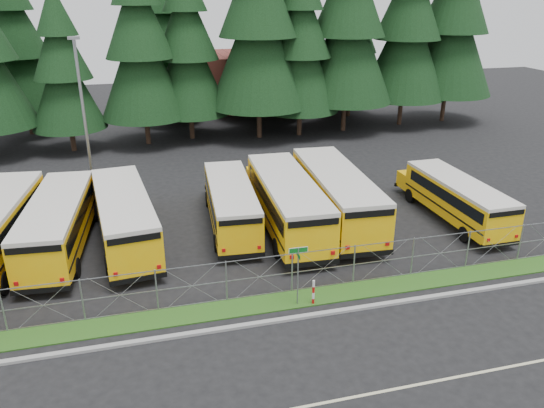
{
  "coord_description": "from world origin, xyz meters",
  "views": [
    {
      "loc": [
        -7.17,
        -21.01,
        12.91
      ],
      "look_at": [
        -0.63,
        4.0,
        2.33
      ],
      "focal_mm": 35.0,
      "sensor_mm": 36.0,
      "label": 1
    }
  ],
  "objects_px": {
    "bus_1": "(60,224)",
    "striped_bollard": "(313,293)",
    "bus_4": "(230,205)",
    "street_sign": "(298,264)",
    "bus_6": "(334,196)",
    "bus_east": "(454,199)",
    "light_standard": "(84,111)",
    "bus_5": "(286,203)",
    "bus_2": "(124,218)"
  },
  "relations": [
    {
      "from": "bus_1",
      "to": "striped_bollard",
      "type": "distance_m",
      "value": 13.96
    },
    {
      "from": "bus_4",
      "to": "street_sign",
      "type": "distance_m",
      "value": 8.97
    },
    {
      "from": "bus_6",
      "to": "bus_1",
      "type": "bearing_deg",
      "value": -176.79
    },
    {
      "from": "bus_6",
      "to": "bus_east",
      "type": "distance_m",
      "value": 7.13
    },
    {
      "from": "bus_6",
      "to": "bus_east",
      "type": "bearing_deg",
      "value": -9.89
    },
    {
      "from": "bus_east",
      "to": "striped_bollard",
      "type": "bearing_deg",
      "value": -149.35
    },
    {
      "from": "bus_1",
      "to": "street_sign",
      "type": "xyz_separation_m",
      "value": [
        10.46,
        -8.22,
        0.57
      ]
    },
    {
      "from": "bus_1",
      "to": "light_standard",
      "type": "distance_m",
      "value": 9.65
    },
    {
      "from": "bus_4",
      "to": "bus_east",
      "type": "relative_size",
      "value": 1.05
    },
    {
      "from": "bus_east",
      "to": "street_sign",
      "type": "relative_size",
      "value": 3.5
    },
    {
      "from": "street_sign",
      "to": "bus_4",
      "type": "bearing_deg",
      "value": 98.33
    },
    {
      "from": "bus_6",
      "to": "bus_4",
      "type": "bearing_deg",
      "value": 176.83
    },
    {
      "from": "bus_4",
      "to": "bus_5",
      "type": "xyz_separation_m",
      "value": [
        3.0,
        -1.02,
        0.21
      ]
    },
    {
      "from": "bus_2",
      "to": "striped_bollard",
      "type": "bearing_deg",
      "value": -52.62
    },
    {
      "from": "bus_1",
      "to": "bus_6",
      "type": "bearing_deg",
      "value": 4.14
    },
    {
      "from": "bus_2",
      "to": "light_standard",
      "type": "distance_m",
      "value": 9.83
    },
    {
      "from": "bus_east",
      "to": "bus_1",
      "type": "bearing_deg",
      "value": 175.05
    },
    {
      "from": "bus_4",
      "to": "bus_6",
      "type": "xyz_separation_m",
      "value": [
        6.05,
        -0.71,
        0.24
      ]
    },
    {
      "from": "bus_4",
      "to": "bus_5",
      "type": "relative_size",
      "value": 0.87
    },
    {
      "from": "bus_5",
      "to": "bus_4",
      "type": "bearing_deg",
      "value": 163.58
    },
    {
      "from": "striped_bollard",
      "to": "bus_east",
      "type": "bearing_deg",
      "value": 31.11
    },
    {
      "from": "bus_1",
      "to": "bus_2",
      "type": "height_order",
      "value": "bus_2"
    },
    {
      "from": "bus_4",
      "to": "light_standard",
      "type": "distance_m",
      "value": 12.09
    },
    {
      "from": "bus_1",
      "to": "bus_6",
      "type": "height_order",
      "value": "bus_6"
    },
    {
      "from": "bus_east",
      "to": "light_standard",
      "type": "bearing_deg",
      "value": 153.12
    },
    {
      "from": "striped_bollard",
      "to": "light_standard",
      "type": "bearing_deg",
      "value": 120.32
    },
    {
      "from": "street_sign",
      "to": "light_standard",
      "type": "bearing_deg",
      "value": 118.81
    },
    {
      "from": "bus_1",
      "to": "bus_east",
      "type": "xyz_separation_m",
      "value": [
        22.14,
        -1.74,
        -0.17
      ]
    },
    {
      "from": "bus_4",
      "to": "bus_east",
      "type": "bearing_deg",
      "value": -6.25
    },
    {
      "from": "striped_bollard",
      "to": "light_standard",
      "type": "distance_m",
      "value": 20.37
    },
    {
      "from": "light_standard",
      "to": "bus_4",
      "type": "bearing_deg",
      "value": -45.2
    },
    {
      "from": "bus_2",
      "to": "bus_4",
      "type": "height_order",
      "value": "bus_2"
    },
    {
      "from": "bus_6",
      "to": "bus_2",
      "type": "bearing_deg",
      "value": -176.74
    },
    {
      "from": "bus_east",
      "to": "bus_5",
      "type": "bearing_deg",
      "value": 171.89
    },
    {
      "from": "bus_2",
      "to": "bus_6",
      "type": "relative_size",
      "value": 0.93
    },
    {
      "from": "bus_6",
      "to": "light_standard",
      "type": "distance_m",
      "value": 17.02
    },
    {
      "from": "bus_1",
      "to": "bus_east",
      "type": "distance_m",
      "value": 22.21
    },
    {
      "from": "bus_1",
      "to": "bus_2",
      "type": "xyz_separation_m",
      "value": [
        3.25,
        -0.03,
        0.02
      ]
    },
    {
      "from": "bus_east",
      "to": "bus_2",
      "type": "bearing_deg",
      "value": 174.37
    },
    {
      "from": "bus_4",
      "to": "bus_5",
      "type": "bearing_deg",
      "value": -14.78
    },
    {
      "from": "bus_1",
      "to": "bus_east",
      "type": "height_order",
      "value": "bus_1"
    },
    {
      "from": "light_standard",
      "to": "bus_5",
      "type": "bearing_deg",
      "value": -39.55
    },
    {
      "from": "bus_2",
      "to": "street_sign",
      "type": "xyz_separation_m",
      "value": [
        7.21,
        -8.2,
        0.55
      ]
    },
    {
      "from": "bus_5",
      "to": "striped_bollard",
      "type": "xyz_separation_m",
      "value": [
        -1.02,
        -7.98,
        -0.96
      ]
    },
    {
      "from": "bus_east",
      "to": "striped_bollard",
      "type": "height_order",
      "value": "bus_east"
    },
    {
      "from": "bus_4",
      "to": "light_standard",
      "type": "height_order",
      "value": "light_standard"
    },
    {
      "from": "bus_6",
      "to": "striped_bollard",
      "type": "xyz_separation_m",
      "value": [
        -4.07,
        -8.3,
        -0.99
      ]
    },
    {
      "from": "bus_5",
      "to": "light_standard",
      "type": "bearing_deg",
      "value": 142.89
    },
    {
      "from": "bus_5",
      "to": "bus_6",
      "type": "relative_size",
      "value": 0.98
    },
    {
      "from": "bus_east",
      "to": "light_standard",
      "type": "height_order",
      "value": "light_standard"
    }
  ]
}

